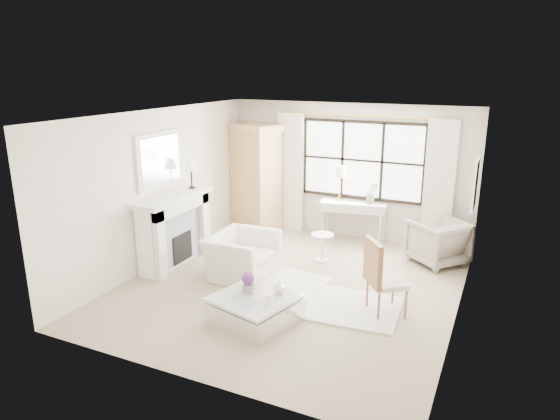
# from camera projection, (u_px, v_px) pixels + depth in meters

# --- Properties ---
(floor) EXTENTS (5.50, 5.50, 0.00)m
(floor) POSITION_uv_depth(u_px,v_px,m) (291.00, 286.00, 7.97)
(floor) COLOR tan
(floor) RESTS_ON ground
(ceiling) EXTENTS (5.50, 5.50, 0.00)m
(ceiling) POSITION_uv_depth(u_px,v_px,m) (293.00, 115.00, 7.22)
(ceiling) COLOR white
(ceiling) RESTS_ON ground
(wall_back) EXTENTS (5.00, 0.00, 5.00)m
(wall_back) POSITION_uv_depth(u_px,v_px,m) (347.00, 171.00, 9.99)
(wall_back) COLOR beige
(wall_back) RESTS_ON ground
(wall_front) EXTENTS (5.00, 0.00, 5.00)m
(wall_front) POSITION_uv_depth(u_px,v_px,m) (186.00, 268.00, 5.20)
(wall_front) COLOR beige
(wall_front) RESTS_ON ground
(wall_left) EXTENTS (0.00, 5.50, 5.50)m
(wall_left) POSITION_uv_depth(u_px,v_px,m) (160.00, 188.00, 8.61)
(wall_left) COLOR white
(wall_left) RESTS_ON ground
(wall_right) EXTENTS (0.00, 5.50, 5.50)m
(wall_right) POSITION_uv_depth(u_px,v_px,m) (465.00, 226.00, 6.58)
(wall_right) COLOR beige
(wall_right) RESTS_ON ground
(window_pane) EXTENTS (2.40, 0.02, 1.50)m
(window_pane) POSITION_uv_depth(u_px,v_px,m) (362.00, 160.00, 9.78)
(window_pane) COLOR white
(window_pane) RESTS_ON wall_back
(window_frame) EXTENTS (2.50, 0.04, 1.50)m
(window_frame) POSITION_uv_depth(u_px,v_px,m) (362.00, 160.00, 9.77)
(window_frame) COLOR black
(window_frame) RESTS_ON wall_back
(curtain_rod) EXTENTS (3.30, 0.04, 0.04)m
(curtain_rod) POSITION_uv_depth(u_px,v_px,m) (363.00, 116.00, 9.49)
(curtain_rod) COLOR gold
(curtain_rod) RESTS_ON wall_back
(curtain_left) EXTENTS (0.55, 0.10, 2.47)m
(curtain_left) POSITION_uv_depth(u_px,v_px,m) (291.00, 173.00, 10.42)
(curtain_left) COLOR silver
(curtain_left) RESTS_ON ground
(curtain_right) EXTENTS (0.55, 0.10, 2.47)m
(curtain_right) POSITION_uv_depth(u_px,v_px,m) (439.00, 187.00, 9.20)
(curtain_right) COLOR beige
(curtain_right) RESTS_ON ground
(fireplace) EXTENTS (0.58, 1.66, 1.26)m
(fireplace) POSITION_uv_depth(u_px,v_px,m) (173.00, 228.00, 8.72)
(fireplace) COLOR white
(fireplace) RESTS_ON ground
(mirror_frame) EXTENTS (0.05, 1.15, 0.95)m
(mirror_frame) POSITION_uv_depth(u_px,v_px,m) (159.00, 160.00, 8.47)
(mirror_frame) COLOR white
(mirror_frame) RESTS_ON wall_left
(mirror_glass) EXTENTS (0.02, 1.00, 0.80)m
(mirror_glass) POSITION_uv_depth(u_px,v_px,m) (161.00, 160.00, 8.45)
(mirror_glass) COLOR silver
(mirror_glass) RESTS_ON wall_left
(art_frame) EXTENTS (0.04, 0.62, 0.82)m
(art_frame) POSITION_uv_depth(u_px,v_px,m) (475.00, 184.00, 8.01)
(art_frame) COLOR silver
(art_frame) RESTS_ON wall_right
(art_canvas) EXTENTS (0.01, 0.52, 0.72)m
(art_canvas) POSITION_uv_depth(u_px,v_px,m) (474.00, 184.00, 8.02)
(art_canvas) COLOR #C3B697
(art_canvas) RESTS_ON wall_right
(mantel_lamp) EXTENTS (0.22, 0.22, 0.51)m
(mantel_lamp) POSITION_uv_depth(u_px,v_px,m) (191.00, 167.00, 8.87)
(mantel_lamp) COLOR black
(mantel_lamp) RESTS_ON fireplace
(armoire) EXTENTS (1.30, 1.06, 2.24)m
(armoire) POSITION_uv_depth(u_px,v_px,m) (255.00, 176.00, 10.55)
(armoire) COLOR tan
(armoire) RESTS_ON floor
(console_table) EXTENTS (1.36, 0.69, 0.80)m
(console_table) POSITION_uv_depth(u_px,v_px,m) (353.00, 221.00, 9.96)
(console_table) COLOR silver
(console_table) RESTS_ON floor
(console_lamp) EXTENTS (0.28, 0.28, 0.69)m
(console_lamp) POSITION_uv_depth(u_px,v_px,m) (340.00, 173.00, 9.83)
(console_lamp) COLOR gold
(console_lamp) RESTS_ON console_table
(orchid_plant) EXTENTS (0.30, 0.28, 0.43)m
(orchid_plant) POSITION_uv_depth(u_px,v_px,m) (372.00, 193.00, 9.66)
(orchid_plant) COLOR #607B52
(orchid_plant) RESTS_ON console_table
(side_table) EXTENTS (0.40, 0.40, 0.51)m
(side_table) POSITION_uv_depth(u_px,v_px,m) (322.00, 243.00, 8.91)
(side_table) COLOR silver
(side_table) RESTS_ON floor
(rug_left) EXTENTS (1.71, 1.30, 0.03)m
(rug_left) POSITION_uv_depth(u_px,v_px,m) (274.00, 280.00, 8.14)
(rug_left) COLOR silver
(rug_left) RESTS_ON floor
(rug_right) EXTENTS (1.67, 1.30, 0.03)m
(rug_right) POSITION_uv_depth(u_px,v_px,m) (344.00, 306.00, 7.26)
(rug_right) COLOR silver
(rug_right) RESTS_ON floor
(club_armchair) EXTENTS (0.98, 1.12, 0.72)m
(club_armchair) POSITION_uv_depth(u_px,v_px,m) (242.00, 255.00, 8.26)
(club_armchair) COLOR white
(club_armchair) RESTS_ON floor
(wingback_chair) EXTENTS (1.21, 1.21, 0.79)m
(wingback_chair) POSITION_uv_depth(u_px,v_px,m) (438.00, 242.00, 8.80)
(wingback_chair) COLOR gray
(wingback_chair) RESTS_ON floor
(french_chair) EXTENTS (0.68, 0.68, 1.08)m
(french_chair) POSITION_uv_depth(u_px,v_px,m) (385.00, 293.00, 7.02)
(french_chair) COLOR #9B6741
(french_chair) RESTS_ON floor
(coffee_table) EXTENTS (1.22, 1.22, 0.38)m
(coffee_table) POSITION_uv_depth(u_px,v_px,m) (255.00, 309.00, 6.81)
(coffee_table) COLOR silver
(coffee_table) RESTS_ON floor
(planter_box) EXTENTS (0.18, 0.18, 0.11)m
(planter_box) POSITION_uv_depth(u_px,v_px,m) (248.00, 288.00, 6.87)
(planter_box) COLOR gray
(planter_box) RESTS_ON coffee_table
(planter_flowers) EXTENTS (0.18, 0.18, 0.18)m
(planter_flowers) POSITION_uv_depth(u_px,v_px,m) (248.00, 278.00, 6.83)
(planter_flowers) COLOR #5A2B6D
(planter_flowers) RESTS_ON planter_box
(pillar_candle) EXTENTS (0.09, 0.09, 0.12)m
(pillar_candle) POSITION_uv_depth(u_px,v_px,m) (268.00, 299.00, 6.53)
(pillar_candle) COLOR white
(pillar_candle) RESTS_ON coffee_table
(coffee_vase) EXTENTS (0.19, 0.19, 0.17)m
(coffee_vase) POSITION_uv_depth(u_px,v_px,m) (280.00, 287.00, 6.82)
(coffee_vase) COLOR white
(coffee_vase) RESTS_ON coffee_table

